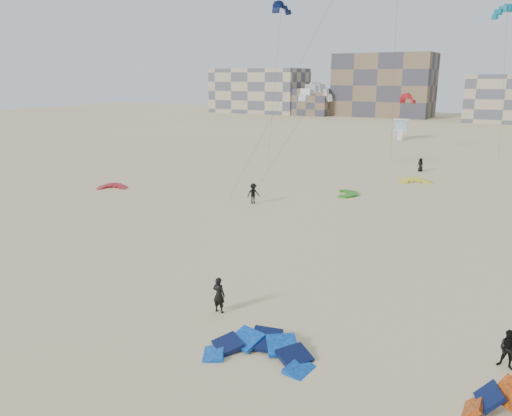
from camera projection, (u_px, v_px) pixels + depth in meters
The scene contains 17 objects.
ground at pixel (183, 336), 22.46m from camera, with size 320.00×320.00×0.00m, color beige.
kite_ground_blue at pixel (259, 356), 20.85m from camera, with size 4.38×4.49×1.13m, color blue, non-canonical shape.
kite_ground_red at pixel (112, 188), 52.50m from camera, with size 2.81×2.94×0.68m, color #AE062C, non-canonical shape.
kite_ground_green at pixel (347, 195), 49.61m from camera, with size 2.90×3.07×0.41m, color #219819, non-canonical shape.
kite_ground_yellow at pixel (416, 183), 55.28m from camera, with size 3.34×3.47×0.73m, color #FFF728, non-canonical shape.
kitesurfer_main at pixel (219, 295), 24.57m from camera, with size 0.67×0.44×1.84m, color black.
kitesurfer_b at pixel (509, 350), 19.81m from camera, with size 0.80×0.62×1.64m, color black.
kitesurfer_c at pixel (253, 193), 45.89m from camera, with size 1.22×0.70×1.89m, color black.
kitesurfer_e at pixel (420, 165), 61.61m from camera, with size 0.81×0.53×1.66m, color black.
kite_fly_grey at pixel (316, 94), 57.36m from camera, with size 5.52×14.04×9.83m.
kite_fly_navy at pixel (281, 9), 71.09m from camera, with size 5.05×11.06×21.17m.
kite_fly_teal_b at pixel (507, 13), 66.98m from camera, with size 4.37×10.10×19.63m.
kite_fly_red at pixel (407, 99), 76.57m from camera, with size 4.04×7.31×8.09m.
lifeguard_tower_far at pixel (401, 129), 93.92m from camera, with size 3.11×5.34×3.70m.
condo_west_a at pixel (259, 91), 163.42m from camera, with size 30.00×15.00×14.00m, color tan.
condo_west_b at pixel (384, 85), 146.93m from camera, with size 28.00×14.00×18.00m, color brown.
condo_fill_left at pixel (313, 102), 152.84m from camera, with size 12.00×10.00×8.00m, color brown.
Camera 1 is at (12.96, -15.90, 11.31)m, focal length 35.00 mm.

